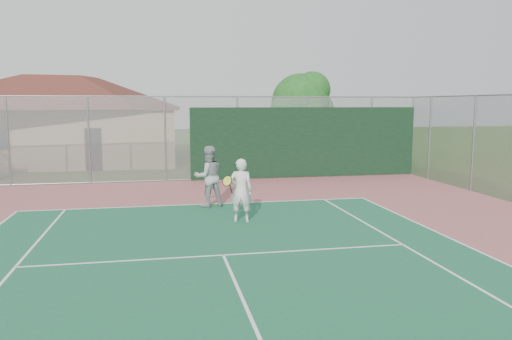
{
  "coord_description": "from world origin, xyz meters",
  "views": [
    {
      "loc": [
        -1.3,
        -3.77,
        3.21
      ],
      "look_at": [
        1.25,
        9.15,
        1.45
      ],
      "focal_mm": 35.0,
      "sensor_mm": 36.0,
      "label": 1
    }
  ],
  "objects": [
    {
      "name": "player_grey_back",
      "position": [
        0.21,
        11.5,
        0.95
      ],
      "size": [
        1.07,
        0.92,
        1.9
      ],
      "rotation": [
        0.0,
        0.0,
        3.38
      ],
      "color": "#A1A5A6",
      "rests_on": "ground"
    },
    {
      "name": "clubhouse",
      "position": [
        -6.23,
        24.92,
        2.82
      ],
      "size": [
        13.06,
        8.89,
        5.55
      ],
      "rotation": [
        0.0,
        0.0,
        -0.03
      ],
      "color": "tan",
      "rests_on": "ground"
    },
    {
      "name": "player_white_front",
      "position": [
        0.86,
        9.31,
        0.87
      ],
      "size": [
        0.98,
        0.79,
        1.73
      ],
      "rotation": [
        0.0,
        0.0,
        2.91
      ],
      "color": "silver",
      "rests_on": "ground"
    },
    {
      "name": "side_fence_right",
      "position": [
        10.0,
        12.5,
        1.75
      ],
      "size": [
        0.08,
        9.0,
        3.5
      ],
      "color": "gray",
      "rests_on": "ground"
    },
    {
      "name": "back_fence",
      "position": [
        2.11,
        16.98,
        1.67
      ],
      "size": [
        20.08,
        0.11,
        3.53
      ],
      "color": "gray",
      "rests_on": "ground"
    },
    {
      "name": "tree",
      "position": [
        5.79,
        20.34,
        3.15
      ],
      "size": [
        3.43,
        3.25,
        4.79
      ],
      "color": "#352213",
      "rests_on": "ground"
    }
  ]
}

